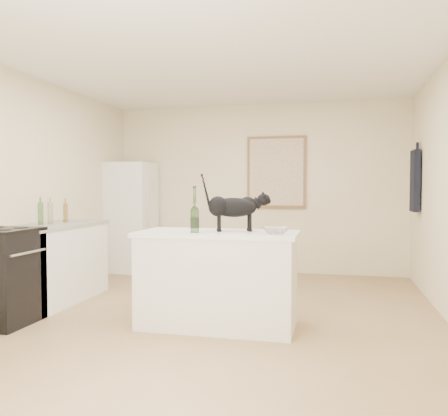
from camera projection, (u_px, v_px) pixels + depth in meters
floor at (213, 320)px, 4.63m from camera, size 5.50×5.50×0.00m
ceiling at (213, 55)px, 4.51m from camera, size 5.50×5.50×0.00m
wall_back at (257, 188)px, 7.24m from camera, size 4.50×0.00×4.50m
wall_front at (42, 191)px, 1.90m from camera, size 4.50×0.00×4.50m
wall_left at (14, 189)px, 5.09m from camera, size 0.00×5.50×5.50m
island_base at (218, 281)px, 4.39m from camera, size 1.44×0.67×0.86m
island_top at (218, 234)px, 4.37m from camera, size 1.50×0.70×0.04m
left_cabinets at (55, 264)px, 5.35m from camera, size 0.60×1.40×0.86m
left_countertop at (55, 225)px, 5.33m from camera, size 0.62×1.44×0.04m
stove at (1, 277)px, 4.47m from camera, size 0.60×0.60×0.90m
fridge at (131, 217)px, 7.32m from camera, size 0.68×0.68×1.70m
artwork_frame at (276, 172)px, 7.14m from camera, size 0.90×0.03×1.10m
artwork_canvas at (276, 172)px, 7.12m from camera, size 0.82×0.00×1.02m
hanging_garment at (415, 181)px, 6.06m from camera, size 0.08×0.34×0.80m
black_cat at (233, 210)px, 4.39m from camera, size 0.60×0.34×0.40m
wine_bottle at (195, 212)px, 4.28m from camera, size 0.09×0.09×0.37m
glass_bowl at (276, 231)px, 4.15m from camera, size 0.30×0.30×0.06m
fridge_paper at (152, 186)px, 7.26m from camera, size 0.03×0.14×0.19m
counter_bottle_cluster at (51, 213)px, 5.32m from camera, size 0.09×0.52×0.25m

